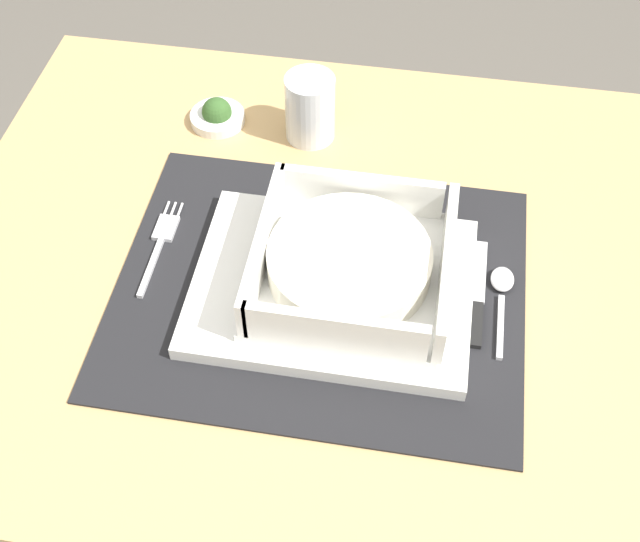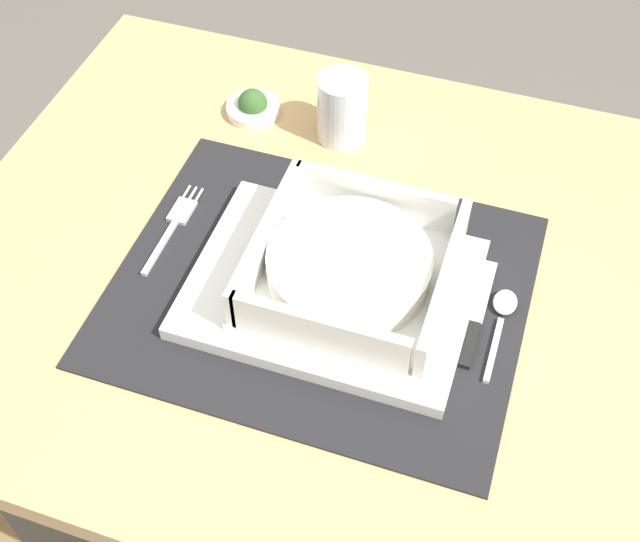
% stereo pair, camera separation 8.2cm
% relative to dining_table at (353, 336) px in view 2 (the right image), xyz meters
% --- Properties ---
extents(ground_plane, '(6.00, 6.00, 0.00)m').
position_rel_dining_table_xyz_m(ground_plane, '(0.00, 0.00, -0.63)').
color(ground_plane, '#59544C').
extents(dining_table, '(0.89, 0.68, 0.75)m').
position_rel_dining_table_xyz_m(dining_table, '(0.00, 0.00, 0.00)').
color(dining_table, tan).
rests_on(dining_table, ground).
extents(placemat, '(0.42, 0.34, 0.00)m').
position_rel_dining_table_xyz_m(placemat, '(-0.03, -0.04, 0.12)').
color(placemat, black).
rests_on(placemat, dining_table).
extents(serving_plate, '(0.28, 0.21, 0.02)m').
position_rel_dining_table_xyz_m(serving_plate, '(-0.02, -0.04, 0.13)').
color(serving_plate, white).
rests_on(serving_plate, placemat).
extents(porridge_bowl, '(0.19, 0.19, 0.06)m').
position_rel_dining_table_xyz_m(porridge_bowl, '(0.00, -0.03, 0.16)').
color(porridge_bowl, white).
rests_on(porridge_bowl, serving_plate).
extents(fork, '(0.02, 0.13, 0.00)m').
position_rel_dining_table_xyz_m(fork, '(-0.21, -0.00, 0.13)').
color(fork, silver).
rests_on(fork, placemat).
extents(spoon, '(0.02, 0.11, 0.01)m').
position_rel_dining_table_xyz_m(spoon, '(0.15, -0.02, 0.13)').
color(spoon, silver).
rests_on(spoon, placemat).
extents(butter_knife, '(0.01, 0.14, 0.01)m').
position_rel_dining_table_xyz_m(butter_knife, '(0.13, -0.03, 0.13)').
color(butter_knife, black).
rests_on(butter_knife, placemat).
extents(drinking_glass, '(0.06, 0.06, 0.08)m').
position_rel_dining_table_xyz_m(drinking_glass, '(-0.08, 0.19, 0.16)').
color(drinking_glass, white).
rests_on(drinking_glass, dining_table).
extents(condiment_saucer, '(0.07, 0.07, 0.04)m').
position_rel_dining_table_xyz_m(condiment_saucer, '(-0.19, 0.20, 0.13)').
color(condiment_saucer, white).
rests_on(condiment_saucer, dining_table).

